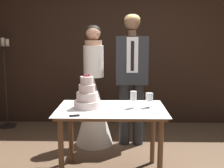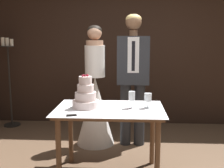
% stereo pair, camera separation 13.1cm
% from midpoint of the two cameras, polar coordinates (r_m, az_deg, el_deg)
% --- Properties ---
extents(wall_back, '(5.21, 0.12, 2.86)m').
position_cam_midpoint_polar(wall_back, '(4.98, 4.12, 8.34)').
color(wall_back, black).
rests_on(wall_back, ground_plane).
extents(cake_table, '(1.18, 0.79, 0.77)m').
position_cam_midpoint_polar(cake_table, '(3.09, 0.73, -6.78)').
color(cake_table, brown).
rests_on(cake_table, ground_plane).
extents(tiered_cake, '(0.29, 0.29, 0.37)m').
position_cam_midpoint_polar(tiered_cake, '(3.07, -4.16, -2.52)').
color(tiered_cake, beige).
rests_on(tiered_cake, cake_table).
extents(cake_knife, '(0.44, 0.16, 0.02)m').
position_cam_midpoint_polar(cake_knife, '(2.79, -5.04, -6.27)').
color(cake_knife, silver).
rests_on(cake_knife, cake_table).
extents(wine_glass_near, '(0.08, 0.08, 0.16)m').
position_cam_midpoint_polar(wine_glass_near, '(3.08, 8.54, -2.85)').
color(wine_glass_near, silver).
rests_on(wine_glass_near, cake_table).
extents(wine_glass_middle, '(0.07, 0.07, 0.19)m').
position_cam_midpoint_polar(wine_glass_middle, '(3.05, 5.30, -2.61)').
color(wine_glass_middle, silver).
rests_on(wine_glass_middle, cake_table).
extents(bride, '(0.54, 0.54, 1.69)m').
position_cam_midpoint_polar(bride, '(4.01, -2.48, -3.63)').
color(bride, white).
rests_on(bride, ground_plane).
extents(groom, '(0.44, 0.25, 1.84)m').
position_cam_midpoint_polar(groom, '(3.92, 5.25, 2.39)').
color(groom, '#282B30').
rests_on(groom, ground_plane).
extents(candle_stand, '(0.28, 0.28, 1.53)m').
position_cam_midpoint_polar(candle_stand, '(5.09, -19.41, 0.52)').
color(candle_stand, black).
rests_on(candle_stand, ground_plane).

